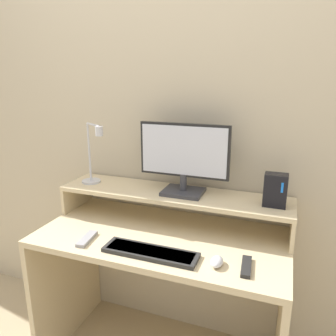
% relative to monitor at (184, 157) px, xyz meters
% --- Properties ---
extents(wall_back, '(6.00, 0.05, 2.50)m').
position_rel_monitor_xyz_m(wall_back, '(-0.06, 0.17, 0.12)').
color(wall_back, beige).
rests_on(wall_back, ground_plane).
extents(desk, '(1.23, 0.61, 0.77)m').
position_rel_monitor_xyz_m(desk, '(-0.06, -0.17, -0.59)').
color(desk, beige).
rests_on(desk, ground_plane).
extents(monitor_shelf, '(1.23, 0.28, 0.17)m').
position_rel_monitor_xyz_m(monitor_shelf, '(-0.06, -0.00, -0.22)').
color(monitor_shelf, beige).
rests_on(monitor_shelf, desk).
extents(monitor, '(0.47, 0.17, 0.37)m').
position_rel_monitor_xyz_m(monitor, '(0.00, 0.00, 0.00)').
color(monitor, '#38383D').
rests_on(monitor, monitor_shelf).
extents(desk_lamp, '(0.18, 0.14, 0.34)m').
position_rel_monitor_xyz_m(desk_lamp, '(-0.52, -0.03, -0.05)').
color(desk_lamp, silver).
rests_on(desk_lamp, monitor_shelf).
extents(router_dock, '(0.11, 0.08, 0.16)m').
position_rel_monitor_xyz_m(router_dock, '(0.45, -0.01, -0.12)').
color(router_dock, black).
rests_on(router_dock, monitor_shelf).
extents(keyboard, '(0.43, 0.12, 0.02)m').
position_rel_monitor_xyz_m(keyboard, '(-0.04, -0.36, -0.35)').
color(keyboard, '#282828').
rests_on(keyboard, desk).
extents(mouse, '(0.05, 0.08, 0.04)m').
position_rel_monitor_xyz_m(mouse, '(0.26, -0.34, -0.34)').
color(mouse, silver).
rests_on(mouse, desk).
extents(remote_control, '(0.06, 0.15, 0.02)m').
position_rel_monitor_xyz_m(remote_control, '(-0.37, -0.35, -0.35)').
color(remote_control, '#99999E').
rests_on(remote_control, desk).
extents(remote_secondary, '(0.05, 0.15, 0.02)m').
position_rel_monitor_xyz_m(remote_secondary, '(0.38, -0.32, -0.35)').
color(remote_secondary, black).
rests_on(remote_secondary, desk).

